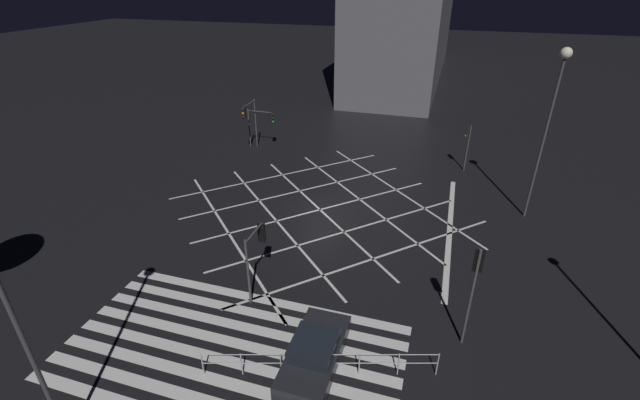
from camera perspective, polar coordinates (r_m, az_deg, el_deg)
ground_plane at (r=26.79m, az=-0.00°, el=-1.30°), size 200.00×200.00×0.00m
road_markings at (r=20.55m, az=-5.54°, el=-11.85°), size 19.90×25.23×0.01m
traffic_light_median_south at (r=19.31m, az=-8.45°, el=-6.01°), size 0.36×1.91×3.34m
traffic_light_se_cross at (r=17.03m, az=19.94°, el=-9.72°), size 0.36×0.39×4.48m
traffic_light_ne_main at (r=33.09m, az=19.08°, el=7.75°), size 0.39×0.36×3.48m
traffic_light_nw_main at (r=35.99m, az=-7.66°, el=10.46°), size 2.33×0.36×3.27m
traffic_light_nw_cross at (r=35.26m, az=-9.46°, el=10.99°), size 0.36×2.26×4.09m
street_lamp_far at (r=26.47m, az=28.83°, el=11.97°), size 0.60×0.60×9.83m
waiting_car at (r=16.92m, az=-0.74°, el=-19.70°), size 1.82×4.16×1.31m
pedestrian_railing at (r=16.59m, az=-0.00°, el=-20.71°), size 8.26×2.57×1.05m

